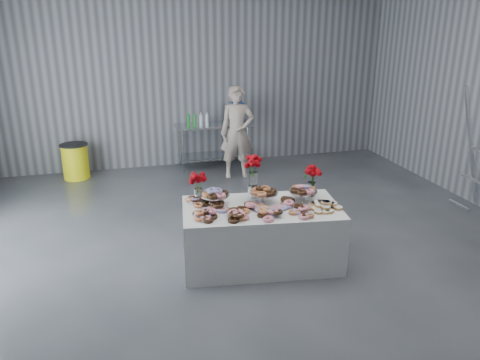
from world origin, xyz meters
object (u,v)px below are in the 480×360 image
(water_jug, at_px, (237,110))
(trash_barrel, at_px, (75,161))
(person, at_px, (237,132))
(display_table, at_px, (261,235))
(prep_table, at_px, (213,138))

(water_jug, xyz_separation_m, trash_barrel, (-3.18, 0.00, -0.81))
(person, bearing_deg, water_jug, 82.54)
(display_table, bearing_deg, person, 80.44)
(prep_table, bearing_deg, person, -64.94)
(water_jug, bearing_deg, trash_barrel, 180.00)
(trash_barrel, bearing_deg, display_table, -58.69)
(prep_table, relative_size, trash_barrel, 2.24)
(water_jug, bearing_deg, display_table, -100.47)
(display_table, distance_m, person, 3.41)
(prep_table, bearing_deg, water_jug, -0.00)
(trash_barrel, bearing_deg, water_jug, 0.00)
(person, height_order, trash_barrel, person)
(prep_table, xyz_separation_m, person, (0.32, -0.68, 0.25))
(display_table, xyz_separation_m, person, (0.56, 3.32, 0.49))
(display_table, bearing_deg, trash_barrel, 121.31)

